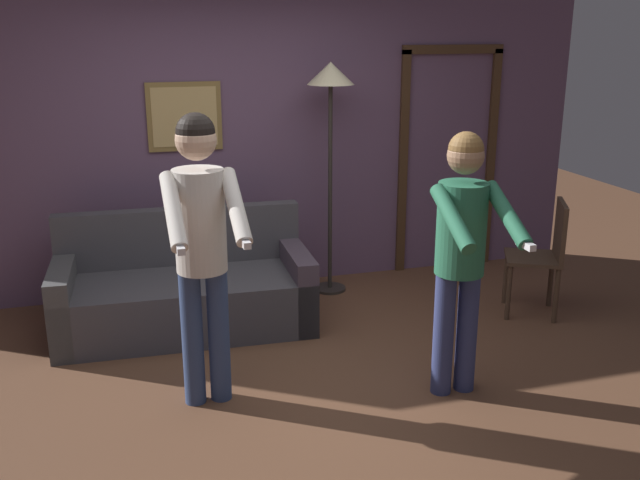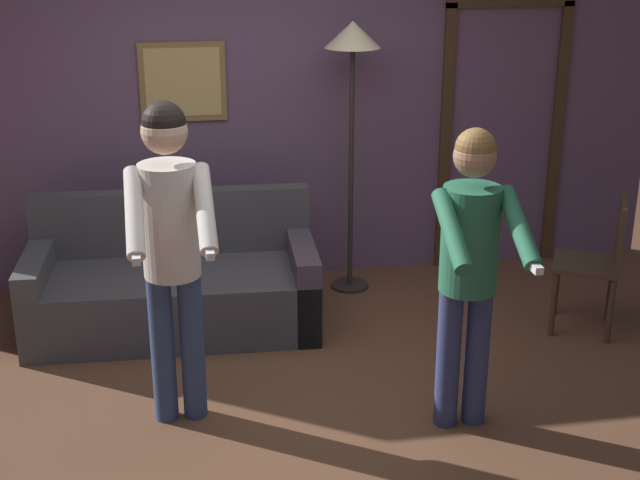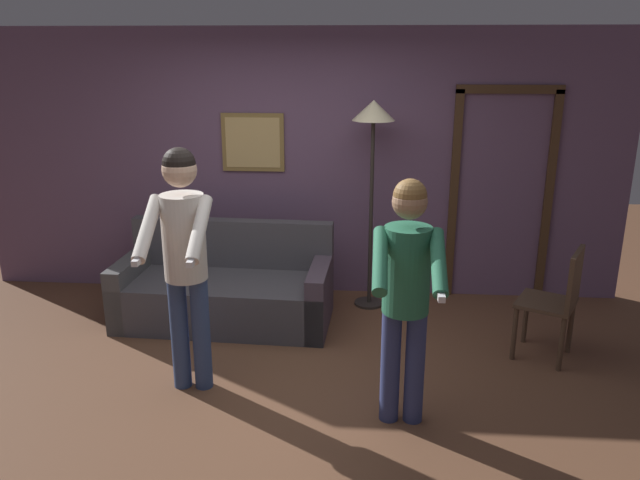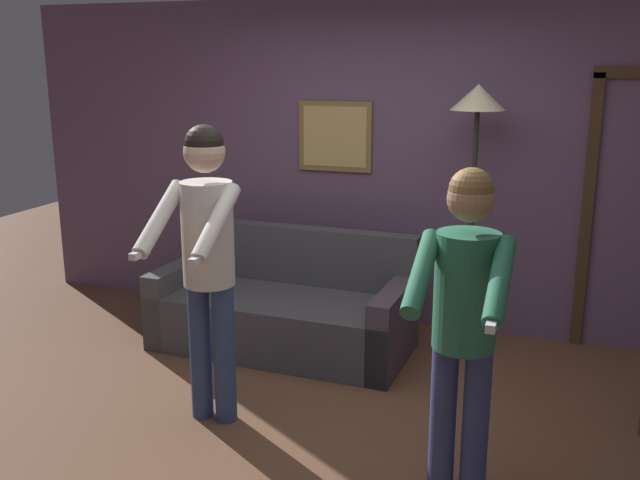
# 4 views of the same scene
# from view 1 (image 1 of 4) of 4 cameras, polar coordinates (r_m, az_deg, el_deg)

# --- Properties ---
(ground_plane) EXTENTS (12.00, 12.00, 0.00)m
(ground_plane) POSITION_cam_1_polar(r_m,az_deg,el_deg) (4.70, -1.98, -11.68)
(ground_plane) COLOR brown
(back_wall_assembly) EXTENTS (6.40, 0.10, 2.60)m
(back_wall_assembly) POSITION_cam_1_polar(r_m,az_deg,el_deg) (6.17, -6.60, 7.91)
(back_wall_assembly) COLOR #6D506F
(back_wall_assembly) RESTS_ON ground_plane
(couch) EXTENTS (1.93, 0.93, 0.87)m
(couch) POSITION_cam_1_polar(r_m,az_deg,el_deg) (5.56, -10.78, -4.19)
(couch) COLOR #48464B
(couch) RESTS_ON ground_plane
(torchiere_lamp) EXTENTS (0.39, 0.39, 1.96)m
(torchiere_lamp) POSITION_cam_1_polar(r_m,az_deg,el_deg) (5.94, 0.85, 11.46)
(torchiere_lamp) COLOR #332D28
(torchiere_lamp) RESTS_ON ground_plane
(person_standing_left) EXTENTS (0.44, 0.68, 1.78)m
(person_standing_left) POSITION_cam_1_polar(r_m,az_deg,el_deg) (4.18, -9.50, 0.53)
(person_standing_left) COLOR #344877
(person_standing_left) RESTS_ON ground_plane
(person_standing_right) EXTENTS (0.44, 0.66, 1.66)m
(person_standing_right) POSITION_cam_1_polar(r_m,az_deg,el_deg) (4.35, 11.29, -0.17)
(person_standing_right) COLOR navy
(person_standing_right) RESTS_ON ground_plane
(dining_chair_distant) EXTENTS (0.57, 0.57, 0.93)m
(dining_chair_distant) POSITION_cam_1_polar(r_m,az_deg,el_deg) (5.92, 17.53, -0.86)
(dining_chair_distant) COLOR #4C3828
(dining_chair_distant) RESTS_ON ground_plane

